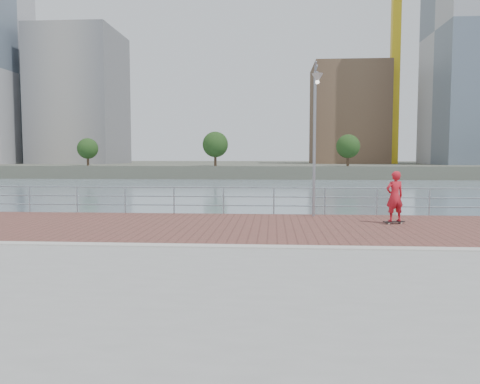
{
  "coord_description": "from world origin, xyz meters",
  "views": [
    {
      "loc": [
        0.98,
        -11.93,
        2.37
      ],
      "look_at": [
        0.0,
        2.0,
        1.3
      ],
      "focal_mm": 35.0,
      "sensor_mm": 36.0,
      "label": 1
    }
  ],
  "objects": [
    {
      "name": "street_lamp",
      "position": [
        2.59,
        6.09,
        4.03
      ],
      "size": [
        0.41,
        1.2,
        5.67
      ],
      "color": "gray",
      "rests_on": "brick_lane"
    },
    {
      "name": "seawall",
      "position": [
        0.0,
        -5.0,
        -1.0
      ],
      "size": [
        40.0,
        24.0,
        2.0
      ],
      "primitive_type": "cube",
      "color": "gray",
      "rests_on": "ground"
    },
    {
      "name": "skateboarder",
      "position": [
        5.21,
        4.55,
        0.98
      ],
      "size": [
        0.73,
        0.58,
        1.75
      ],
      "primitive_type": "imported",
      "rotation": [
        0.0,
        0.0,
        3.42
      ],
      "color": "red",
      "rests_on": "skateboard"
    },
    {
      "name": "far_shore",
      "position": [
        0.0,
        122.5,
        -0.75
      ],
      "size": [
        320.0,
        95.0,
        2.5
      ],
      "primitive_type": "cube",
      "color": "#4C5142",
      "rests_on": "ground"
    },
    {
      "name": "water",
      "position": [
        0.0,
        0.0,
        -2.0
      ],
      "size": [
        400.0,
        400.0,
        0.0
      ],
      "primitive_type": "plane",
      "color": "slate",
      "rests_on": "ground"
    },
    {
      "name": "brick_lane",
      "position": [
        0.0,
        3.6,
        0.01
      ],
      "size": [
        40.0,
        6.8,
        0.02
      ],
      "primitive_type": "cube",
      "color": "brown",
      "rests_on": "seawall"
    },
    {
      "name": "curb",
      "position": [
        0.0,
        0.0,
        0.03
      ],
      "size": [
        40.0,
        0.4,
        0.06
      ],
      "primitive_type": "cube",
      "color": "#B7B5AD",
      "rests_on": "seawall"
    },
    {
      "name": "tower_crane",
      "position": [
        27.36,
        104.0,
        33.5
      ],
      "size": [
        47.0,
        2.0,
        50.7
      ],
      "color": "gold",
      "rests_on": "far_shore"
    },
    {
      "name": "skateboard",
      "position": [
        5.21,
        4.55,
        0.09
      ],
      "size": [
        0.77,
        0.39,
        0.09
      ],
      "rotation": [
        0.0,
        0.0,
        0.27
      ],
      "color": "black",
      "rests_on": "brick_lane"
    },
    {
      "name": "skyline",
      "position": [
        30.97,
        104.39,
        24.25
      ],
      "size": [
        233.0,
        41.0,
        61.68
      ],
      "color": "#ADA38E",
      "rests_on": "far_shore"
    },
    {
      "name": "shoreline_trees",
      "position": [
        14.87,
        77.0,
        4.42
      ],
      "size": [
        144.79,
        5.2,
        6.94
      ],
      "color": "#473323",
      "rests_on": "far_shore"
    },
    {
      "name": "guardrail",
      "position": [
        0.0,
        7.0,
        0.69
      ],
      "size": [
        39.06,
        0.06,
        1.13
      ],
      "color": "#8C9EA8",
      "rests_on": "brick_lane"
    }
  ]
}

